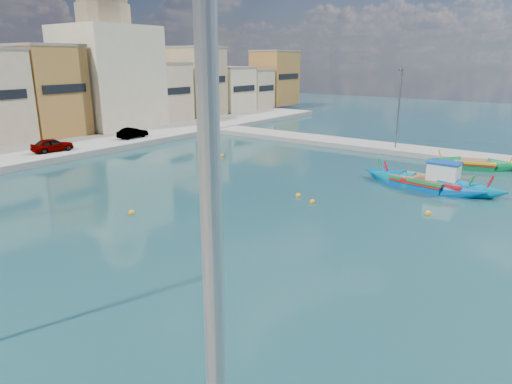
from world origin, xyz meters
TOP-DOWN VIEW (x-y plane):
  - ground at (0.00, 0.00)m, footprint 160.00×160.00m
  - east_quay at (18.00, 0.00)m, footprint 4.00×70.00m
  - north_quay at (0.00, 32.00)m, footprint 80.00×8.00m
  - north_townhouses at (6.68, 39.36)m, footprint 83.20×7.87m
  - church_block at (10.00, 40.00)m, footprint 10.00×10.00m
  - quay_street_lamp at (17.44, 6.00)m, footprint 1.18×0.16m
  - parked_cars at (-6.30, 30.50)m, footprint 27.01×2.03m
  - luzzu_turquoise_cabin at (6.37, -0.88)m, footprint 2.28×9.86m
  - luzzu_blue_south at (6.29, 0.06)m, footprint 3.70×9.77m
  - luzzu_cyan_south at (15.00, -1.66)m, footprint 4.03×7.89m
  - mooring_buoys at (1.63, 6.68)m, footprint 25.30×20.84m

SIDE VIEW (x-z plane):
  - ground at x=0.00m, z-range 0.00..0.00m
  - mooring_buoys at x=1.63m, z-range -0.10..0.26m
  - east_quay at x=18.00m, z-range 0.00..0.50m
  - luzzu_cyan_south at x=15.00m, z-range -0.94..1.45m
  - luzzu_blue_south at x=6.29m, z-range -1.09..1.67m
  - north_quay at x=0.00m, z-range 0.00..0.60m
  - luzzu_turquoise_cabin at x=6.37m, z-range -1.20..1.96m
  - parked_cars at x=-6.30m, z-range 0.56..1.80m
  - quay_street_lamp at x=17.44m, z-range 0.34..8.34m
  - north_townhouses at x=6.68m, z-range -0.10..10.09m
  - church_block at x=10.00m, z-range -1.14..17.96m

